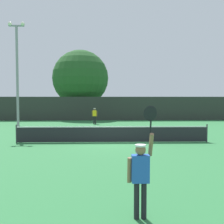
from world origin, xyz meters
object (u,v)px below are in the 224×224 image
Objects in this scene: light_pole at (17,71)px; tennis_ball at (130,141)px; player_receiving at (95,114)px; parked_car_mid at (123,111)px; player_serving at (141,170)px; large_tree at (80,78)px; parked_car_near at (52,111)px.

tennis_ball is at bearing -24.33° from light_pole.
parked_car_mid is at bearing -108.69° from player_receiving.
large_tree is at bearing 97.70° from player_serving.
large_tree is at bearing -75.04° from player_receiving.
tennis_ball is 0.01× the size of light_pole.
tennis_ball is (0.71, 10.30, -1.05)m from player_serving.
parked_car_near is at bearing 93.97° from light_pole.
player_serving is at bearing -82.30° from large_tree.
parked_car_near is at bearing 104.14° from player_serving.
player_serving reaches higher than player_receiving.
parked_car_mid is (10.17, -1.42, 0.00)m from parked_car_near.
parked_car_near reaches higher than player_receiving.
light_pole is 15.97m from large_tree.
player_receiving is 0.20× the size of light_pole.
large_tree is 2.04× the size of parked_car_mid.
player_receiving reaches higher than tennis_ball.
light_pole is (-5.22, -7.68, 3.60)m from player_receiving.
player_serving reaches higher than parked_car_near.
parked_car_mid is at bearing -8.44° from parked_car_near.
parked_car_near is (-4.45, 4.03, -4.42)m from large_tree.
player_receiving is 0.38× the size of parked_car_near.
player_receiving is at bearing -104.54° from parked_car_mid.
light_pole reaches higher than player_serving.
light_pole is at bearing -101.15° from large_tree.
light_pole is at bearing 55.79° from player_receiving.
light_pole reaches higher than parked_car_mid.
tennis_ball is 20.41m from large_tree.
player_serving is 10.38m from tennis_ball.
large_tree reaches higher than player_receiving.
light_pole reaches higher than player_receiving.
player_serving is 34.56m from parked_car_near.
parked_car_near is at bearing -61.27° from player_receiving.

